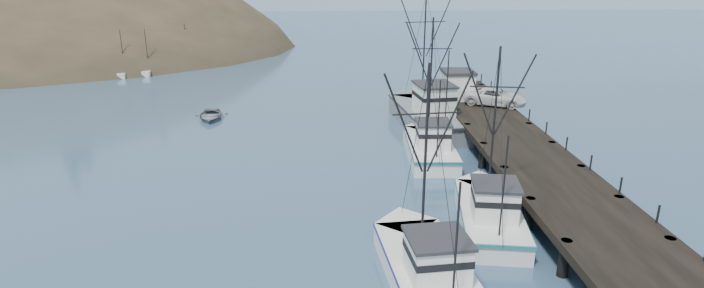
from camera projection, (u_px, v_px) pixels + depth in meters
name	position (u px, v px, depth m)	size (l,w,h in m)	color
pier	(518.00, 146.00, 41.21)	(6.00, 44.00, 2.00)	black
distant_ridge	(357.00, 6.00, 187.37)	(360.00, 40.00, 26.00)	#9EB2C6
distant_ridge_far	(218.00, 3.00, 199.50)	(180.00, 25.00, 18.00)	silver
moored_sailboats	(109.00, 67.00, 79.00)	(19.12, 16.20, 6.35)	silver
trawler_near	(489.00, 212.00, 32.49)	(4.75, 10.67, 10.83)	silver
trawler_mid	(426.00, 267.00, 26.70)	(4.65, 11.12, 10.99)	silver
trawler_far	(429.00, 146.00, 44.01)	(3.93, 10.89, 11.20)	silver
work_vessel	(426.00, 114.00, 51.47)	(6.04, 14.92, 12.52)	slate
pier_shed	(458.00, 84.00, 53.72)	(3.00, 3.20, 2.80)	silver
pickup_truck	(495.00, 97.00, 51.42)	(2.66, 5.77, 1.60)	silver
motorboat	(211.00, 119.00, 54.44)	(3.36, 4.71, 0.97)	slate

